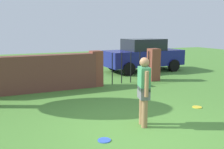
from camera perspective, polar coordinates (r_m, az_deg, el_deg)
ground_plane at (r=5.93m, az=6.31°, el=-12.51°), size 40.00×40.00×0.00m
brick_wall at (r=9.75m, az=-16.36°, el=0.16°), size 4.46×0.50×1.32m
person at (r=6.07m, az=6.95°, el=-3.07°), size 0.31×0.52×1.62m
fence_gate at (r=10.88m, az=3.14°, el=1.75°), size 3.13×0.44×1.40m
car at (r=14.04m, az=6.86°, el=4.24°), size 4.24×1.99×1.72m
frisbee_blue at (r=5.51m, az=-1.70°, el=-14.15°), size 0.27×0.27×0.02m
frisbee_yellow at (r=8.04m, az=18.08°, el=-6.78°), size 0.27×0.27×0.02m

